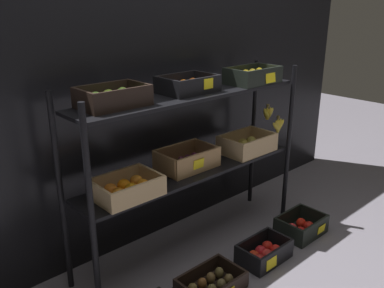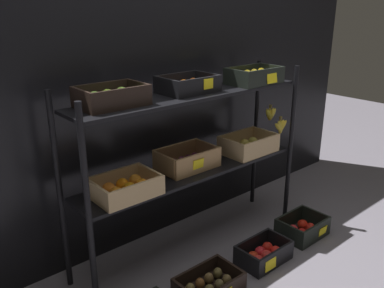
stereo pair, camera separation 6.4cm
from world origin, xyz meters
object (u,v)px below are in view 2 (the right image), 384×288
(display_rack, at_px, (194,134))
(crate_ground_right_apple_red, at_px, (302,228))
(crate_ground_kiwi, at_px, (209,285))
(crate_ground_apple_red, at_px, (264,254))

(display_rack, relative_size, crate_ground_right_apple_red, 5.26)
(display_rack, xyz_separation_m, crate_ground_right_apple_red, (0.66, -0.41, -0.74))
(crate_ground_kiwi, relative_size, crate_ground_right_apple_red, 1.11)
(crate_ground_kiwi, bearing_deg, display_rack, 59.76)
(crate_ground_kiwi, distance_m, crate_ground_right_apple_red, 0.90)
(display_rack, distance_m, crate_ground_kiwi, 0.89)
(crate_ground_kiwi, xyz_separation_m, crate_ground_right_apple_red, (0.90, 0.00, 0.01))
(crate_ground_apple_red, bearing_deg, crate_ground_right_apple_red, 2.58)
(crate_ground_apple_red, xyz_separation_m, crate_ground_right_apple_red, (0.44, 0.02, 0.00))
(display_rack, bearing_deg, crate_ground_kiwi, -120.24)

